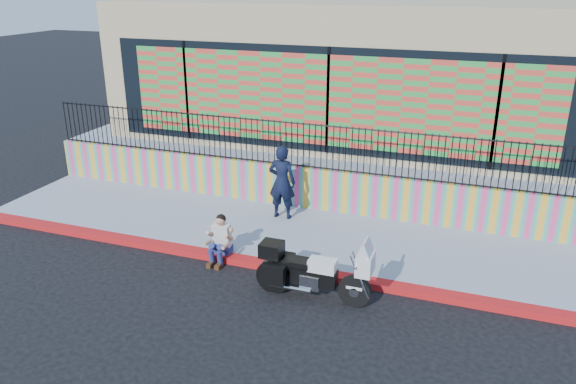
% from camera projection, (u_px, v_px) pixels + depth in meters
% --- Properties ---
extents(ground, '(90.00, 90.00, 0.00)m').
position_uv_depth(ground, '(272.00, 269.00, 12.13)').
color(ground, black).
rests_on(ground, ground).
extents(red_curb, '(16.00, 0.30, 0.15)m').
position_uv_depth(red_curb, '(272.00, 266.00, 12.11)').
color(red_curb, '#AB0C20').
rests_on(red_curb, ground).
extents(sidewalk, '(16.00, 3.00, 0.15)m').
position_uv_depth(sidewalk, '(297.00, 235.00, 13.55)').
color(sidewalk, '#878FA2').
rests_on(sidewalk, ground).
extents(mural_wall, '(16.00, 0.20, 1.10)m').
position_uv_depth(mural_wall, '(317.00, 189.00, 14.73)').
color(mural_wall, '#ED3E81').
rests_on(mural_wall, sidewalk).
extents(metal_fence, '(15.80, 0.04, 1.20)m').
position_uv_depth(metal_fence, '(317.00, 147.00, 14.32)').
color(metal_fence, black).
rests_on(metal_fence, mural_wall).
extents(elevated_platform, '(16.00, 10.00, 1.25)m').
position_uv_depth(elevated_platform, '(360.00, 141.00, 19.24)').
color(elevated_platform, '#878FA2').
rests_on(elevated_platform, ground).
extents(storefront_building, '(14.00, 8.06, 4.00)m').
position_uv_depth(storefront_building, '(363.00, 64.00, 18.10)').
color(storefront_building, tan).
rests_on(storefront_building, elevated_platform).
extents(police_motorcycle, '(2.28, 0.75, 1.42)m').
position_uv_depth(police_motorcycle, '(312.00, 271.00, 10.85)').
color(police_motorcycle, black).
rests_on(police_motorcycle, ground).
extents(police_officer, '(0.71, 0.49, 1.90)m').
position_uv_depth(police_officer, '(282.00, 182.00, 14.04)').
color(police_officer, black).
rests_on(police_officer, sidewalk).
extents(seated_man, '(0.54, 0.71, 1.06)m').
position_uv_depth(seated_man, '(219.00, 244.00, 12.27)').
color(seated_man, navy).
rests_on(seated_man, ground).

